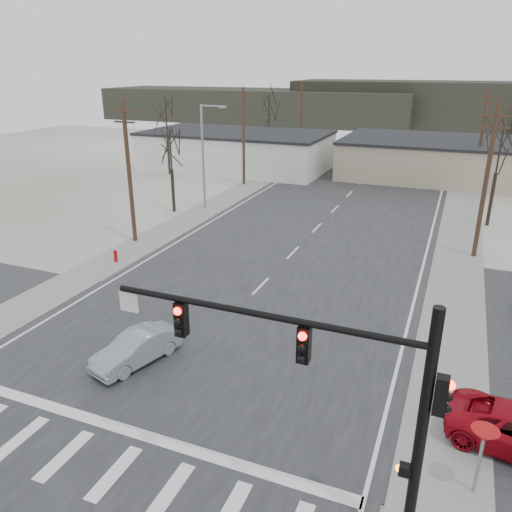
{
  "coord_description": "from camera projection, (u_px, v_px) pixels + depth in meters",
  "views": [
    {
      "loc": [
        9.77,
        -16.64,
        12.1
      ],
      "look_at": [
        0.42,
        6.26,
        2.6
      ],
      "focal_mm": 35.0,
      "sensor_mm": 36.0,
      "label": 1
    }
  ],
  "objects": [
    {
      "name": "hill_center",
      "position": [
        496.0,
        106.0,
        98.22
      ],
      "size": [
        80.0,
        18.0,
        9.0
      ],
      "primitive_type": "cube",
      "color": "#333026",
      "rests_on": "ground"
    },
    {
      "name": "building_right_far",
      "position": [
        462.0,
        160.0,
        55.89
      ],
      "size": [
        26.3,
        14.3,
        4.3
      ],
      "color": "tan",
      "rests_on": "ground"
    },
    {
      "name": "upole_left_d",
      "position": [
        301.0,
        118.0,
        69.29
      ],
      "size": [
        2.2,
        0.3,
        10.0
      ],
      "color": "#4C3523",
      "rests_on": "ground"
    },
    {
      "name": "car_far_a",
      "position": [
        424.0,
        162.0,
        61.95
      ],
      "size": [
        2.81,
        5.66,
        1.58
      ],
      "primitive_type": "imported",
      "rotation": [
        0.0,
        0.0,
        3.03
      ],
      "color": "black",
      "rests_on": "main_road"
    },
    {
      "name": "sidewalk_right",
      "position": [
        460.0,
        245.0,
        35.7
      ],
      "size": [
        3.0,
        90.0,
        0.06
      ],
      "primitive_type": "cube",
      "color": "gray",
      "rests_on": "ground"
    },
    {
      "name": "tree_right_mid",
      "position": [
        500.0,
        151.0,
        38.1
      ],
      "size": [
        3.74,
        3.74,
        8.33
      ],
      "color": "#2D221B",
      "rests_on": "ground"
    },
    {
      "name": "streetlight_main",
      "position": [
        205.0,
        151.0,
        43.17
      ],
      "size": [
        2.4,
        0.25,
        9.0
      ],
      "color": "gray",
      "rests_on": "ground"
    },
    {
      "name": "ground",
      "position": [
        194.0,
        356.0,
        22.16
      ],
      "size": [
        140.0,
        140.0,
        0.0
      ],
      "primitive_type": "plane",
      "color": "white",
      "rests_on": "ground"
    },
    {
      "name": "building_left_far",
      "position": [
        236.0,
        150.0,
        61.57
      ],
      "size": [
        22.3,
        12.3,
        4.5
      ],
      "color": "silver",
      "rests_on": "ground"
    },
    {
      "name": "upole_left_c",
      "position": [
        244.0,
        135.0,
        52.01
      ],
      "size": [
        2.2,
        0.3,
        10.0
      ],
      "color": "#4C3523",
      "rests_on": "ground"
    },
    {
      "name": "cross_road",
      "position": [
        194.0,
        355.0,
        22.16
      ],
      "size": [
        90.0,
        10.0,
        0.04
      ],
      "primitive_type": "cube",
      "color": "#242426",
      "rests_on": "ground"
    },
    {
      "name": "car_far_b",
      "position": [
        343.0,
        153.0,
        68.6
      ],
      "size": [
        1.61,
        3.93,
        1.34
      ],
      "primitive_type": "imported",
      "rotation": [
        0.0,
        0.0,
        0.01
      ],
      "color": "black",
      "rests_on": "main_road"
    },
    {
      "name": "fire_hydrant",
      "position": [
        116.0,
        256.0,
        32.52
      ],
      "size": [
        0.24,
        0.24,
        0.87
      ],
      "color": "#A50C0C",
      "rests_on": "ground"
    },
    {
      "name": "yield_sign",
      "position": [
        484.0,
        438.0,
        14.34
      ],
      "size": [
        0.8,
        0.8,
        2.35
      ],
      "color": "gray",
      "rests_on": "ground"
    },
    {
      "name": "upole_left_b",
      "position": [
        129.0,
        170.0,
        34.72
      ],
      "size": [
        2.2,
        0.3,
        10.0
      ],
      "color": "#4C3523",
      "rests_on": "ground"
    },
    {
      "name": "sedan_crossing",
      "position": [
        137.0,
        348.0,
        21.41
      ],
      "size": [
        2.57,
        4.34,
        1.35
      ],
      "primitive_type": "imported",
      "rotation": [
        0.0,
        0.0,
        -0.3
      ],
      "color": "gray",
      "rests_on": "main_road"
    },
    {
      "name": "main_road",
      "position": [
        297.0,
        248.0,
        35.12
      ],
      "size": [
        18.0,
        110.0,
        0.05
      ],
      "primitive_type": "cube",
      "color": "#242426",
      "rests_on": "ground"
    },
    {
      "name": "upole_right_a",
      "position": [
        486.0,
        180.0,
        31.79
      ],
      "size": [
        2.2,
        0.3,
        10.0
      ],
      "color": "#4C3523",
      "rests_on": "ground"
    },
    {
      "name": "tree_right_far",
      "position": [
        512.0,
        123.0,
        59.81
      ],
      "size": [
        3.52,
        3.52,
        7.84
      ],
      "color": "#2D221B",
      "rests_on": "ground"
    },
    {
      "name": "upole_right_b",
      "position": [
        482.0,
        137.0,
        50.8
      ],
      "size": [
        2.2,
        0.3,
        10.0
      ],
      "color": "#4C3523",
      "rests_on": "ground"
    },
    {
      "name": "tree_left_mid",
      "position": [
        166.0,
        119.0,
        57.06
      ],
      "size": [
        3.96,
        3.96,
        8.82
      ],
      "color": "#2D221B",
      "rests_on": "ground"
    },
    {
      "name": "traffic_signal_mast",
      "position": [
        345.0,
        386.0,
        12.34
      ],
      "size": [
        8.95,
        0.43,
        7.2
      ],
      "color": "black",
      "rests_on": "ground"
    },
    {
      "name": "tree_left_near",
      "position": [
        171.0,
        152.0,
        42.16
      ],
      "size": [
        3.3,
        3.3,
        7.35
      ],
      "color": "#2D221B",
      "rests_on": "ground"
    },
    {
      "name": "sidewalk_left",
      "position": [
        198.0,
        214.0,
        43.18
      ],
      "size": [
        3.0,
        90.0,
        0.06
      ],
      "primitive_type": "cube",
      "color": "gray",
      "rests_on": "ground"
    },
    {
      "name": "hill_left",
      "position": [
        254.0,
        106.0,
        112.78
      ],
      "size": [
        70.0,
        18.0,
        7.0
      ],
      "primitive_type": "cube",
      "color": "#333026",
      "rests_on": "ground"
    },
    {
      "name": "tree_left_far",
      "position": [
        269.0,
        113.0,
        64.61
      ],
      "size": [
        3.96,
        3.96,
        8.82
      ],
      "color": "#2D221B",
      "rests_on": "ground"
    }
  ]
}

